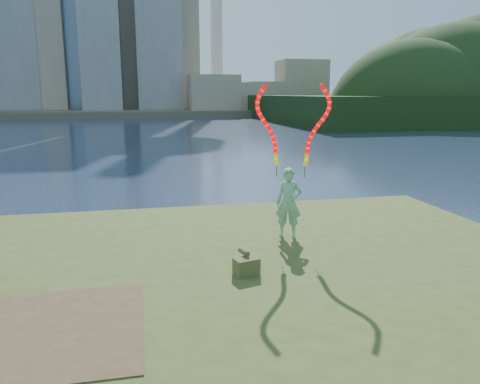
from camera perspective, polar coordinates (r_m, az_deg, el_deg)
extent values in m
plane|color=#18243C|center=(11.17, -8.61, -11.29)|extent=(320.00, 320.00, 0.00)
cube|color=#394819|center=(8.85, -7.56, -16.72)|extent=(20.00, 18.00, 0.30)
cube|color=#394819|center=(9.00, -7.76, -14.42)|extent=(17.00, 15.00, 0.30)
cube|color=#394819|center=(9.08, -7.91, -12.45)|extent=(14.00, 12.00, 0.30)
cube|color=#47331E|center=(8.08, -23.58, -15.34)|extent=(3.20, 3.00, 0.02)
cube|color=#4F4939|center=(105.32, -12.01, 9.65)|extent=(320.00, 40.00, 1.20)
cube|color=black|center=(89.58, 26.55, 9.21)|extent=(70.00, 42.00, 4.00)
imported|color=#116C31|center=(11.81, 5.96, -1.32)|extent=(0.76, 0.63, 1.76)
cylinder|color=black|center=(11.80, 4.49, 2.61)|extent=(0.02, 0.02, 0.30)
cylinder|color=black|center=(11.75, 7.91, 2.49)|extent=(0.02, 0.02, 0.30)
cube|color=#3F4622|center=(9.51, 0.78, -9.07)|extent=(0.55, 0.44, 0.34)
cylinder|color=#3F4622|center=(9.64, 0.48, -7.33)|extent=(0.20, 0.34, 0.11)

